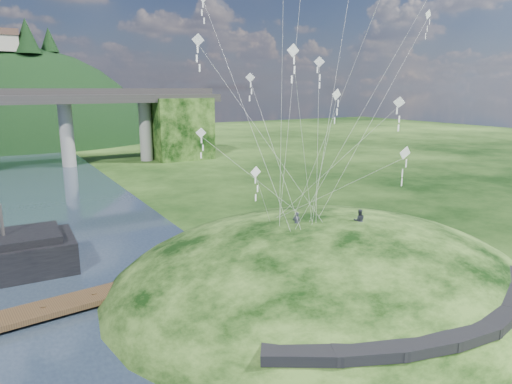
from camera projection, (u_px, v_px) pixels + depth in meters
ground at (250, 316)px, 31.02m from camera, size 320.00×320.00×0.00m
grass_hill at (323, 298)px, 36.97m from camera, size 36.00×32.00×13.00m
footpath at (447, 322)px, 26.02m from camera, size 22.29×5.84×0.83m
wooden_dock at (94, 297)px, 32.73m from camera, size 15.97×4.18×1.13m
kite_flyers at (343, 210)px, 35.56m from camera, size 5.59×2.80×1.84m
kite_swarm at (315, 43)px, 32.20m from camera, size 19.68×15.04×19.41m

